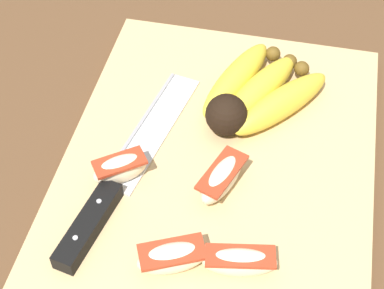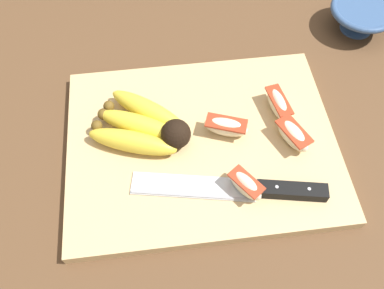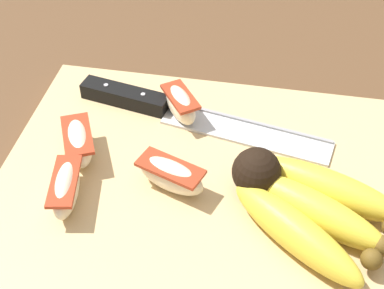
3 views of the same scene
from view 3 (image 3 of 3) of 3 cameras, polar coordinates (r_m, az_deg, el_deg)
The scene contains 8 objects.
ground_plane at distance 0.54m, azimuth 3.94°, elevation -5.91°, with size 6.00×6.00×0.00m, color brown.
cutting_board at distance 0.53m, azimuth 2.15°, elevation -4.86°, with size 0.42×0.32×0.02m, color tan.
banana_bunch at distance 0.49m, azimuth 11.65°, elevation -6.10°, with size 0.16×0.15×0.05m.
chefs_knife at distance 0.60m, azimuth -2.77°, elevation 3.78°, with size 0.28×0.08×0.02m.
apple_wedge_near at distance 0.51m, azimuth -12.95°, elevation -4.42°, with size 0.03×0.07×0.03m.
apple_wedge_middle at distance 0.51m, azimuth -2.24°, elevation -3.18°, with size 0.07×0.05×0.03m.
apple_wedge_far at distance 0.58m, azimuth -1.20°, elevation 4.22°, with size 0.05×0.06×0.03m.
apple_wedge_extra at distance 0.55m, azimuth -11.69°, elevation 0.26°, with size 0.05×0.07×0.03m.
Camera 3 is at (0.03, -0.35, 0.41)m, focal length 51.41 mm.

